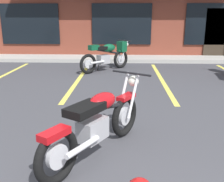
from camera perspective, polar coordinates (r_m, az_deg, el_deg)
The scene contains 6 objects.
ground_plane at distance 4.70m, azimuth 1.24°, elevation -6.48°, with size 80.00×80.00×0.00m, color #3D3D42.
sidewalk_kerb at distance 11.29m, azimuth 2.01°, elevation 7.22°, with size 22.00×1.80×0.14m, color #A8A59E.
brick_storefront_building at distance 14.68m, azimuth 2.22°, elevation 16.45°, with size 14.84×7.14×3.80m.
painted_stall_lines at distance 7.76m, azimuth 1.76°, elevation 2.65°, with size 12.28×4.80×0.01m.
motorcycle_foreground_classic at distance 3.45m, azimuth -3.15°, elevation -6.80°, with size 1.33×1.87×0.98m.
motorcycle_black_cruiser at distance 8.92m, azimuth -0.92°, elevation 7.85°, with size 1.66×1.64×0.98m.
Camera 1 is at (0.09, -1.04, 1.80)m, focal length 42.09 mm.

